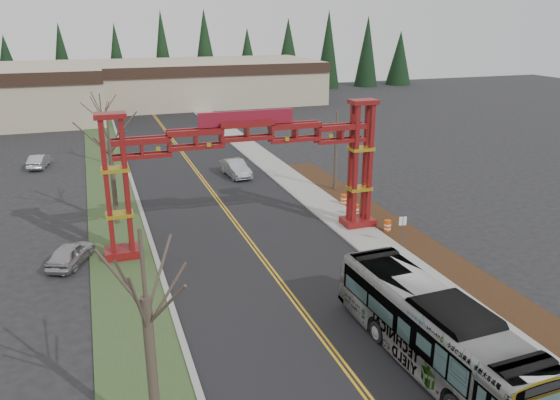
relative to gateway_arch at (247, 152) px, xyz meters
name	(u,v)px	position (x,y,z in m)	size (l,w,h in m)	color
road	(224,207)	(0.00, 7.00, -5.97)	(12.00, 110.00, 0.02)	black
lane_line_left	(222,207)	(-0.12, 7.00, -5.96)	(0.12, 100.00, 0.01)	gold
lane_line_right	(225,207)	(0.12, 7.00, -5.96)	(0.12, 100.00, 0.01)	gold
curb_right	(298,198)	(6.15, 7.00, -5.91)	(0.30, 110.00, 0.15)	gray
sidewalk_right	(314,196)	(7.60, 7.00, -5.91)	(2.60, 110.00, 0.14)	gray
landscape_strip	(453,267)	(10.20, -8.00, -5.92)	(2.60, 50.00, 0.12)	black
grass_median	(117,219)	(-8.00, 7.00, -5.94)	(4.00, 110.00, 0.08)	#314924
curb_left	(143,216)	(-6.15, 7.00, -5.91)	(0.30, 110.00, 0.15)	gray
gateway_arch	(247,152)	(0.00, 0.00, 0.00)	(18.20, 1.60, 8.90)	#640D10
retail_building_east	(204,82)	(10.00, 61.95, -2.47)	(38.00, 20.30, 7.00)	#BAA78E
conifer_treeline	(138,60)	(0.25, 74.00, 0.50)	(116.10, 5.60, 13.00)	black
transit_bus	(433,330)	(3.54, -15.57, -4.34)	(2.76, 11.78, 3.28)	#AAADB1
silver_sedan	(236,168)	(3.15, 15.23, -5.22)	(1.61, 4.61, 1.52)	#A5A8AD
parked_car_near_a	(71,254)	(-11.00, 0.00, -5.30)	(1.61, 4.00, 1.36)	#A7A7AE
parked_car_far_a	(39,161)	(-14.25, 24.55, -5.32)	(1.40, 4.01, 1.32)	#A1A5A8
bare_tree_median_near	(146,299)	(-8.00, -16.58, -0.24)	(3.49, 3.49, 8.08)	#382D26
bare_tree_median_mid	(109,141)	(-8.00, 6.05, 0.02)	(3.42, 3.42, 8.29)	#382D26
bare_tree_median_far	(101,114)	(-8.00, 23.98, -0.97)	(2.97, 2.97, 7.00)	#382D26
bare_tree_right_far	(336,135)	(10.00, 8.22, -1.23)	(2.96, 2.96, 6.73)	#382D26
street_sign	(402,225)	(8.91, -4.31, -4.48)	(0.47, 0.13, 2.09)	#3F3F44
barrel_south	(387,226)	(9.37, -1.76, -5.54)	(0.48, 0.48, 0.89)	#D2450B
barrel_mid	(355,211)	(8.64, 1.69, -5.48)	(0.54, 0.54, 1.00)	#D2450B
barrel_north	(344,200)	(9.00, 4.33, -5.53)	(0.49, 0.49, 0.91)	#D2450B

